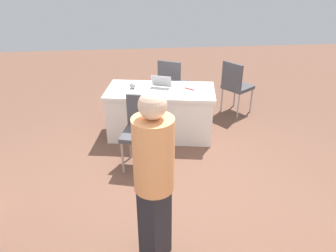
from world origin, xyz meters
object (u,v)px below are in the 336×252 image
Objects in this scene: chair_tucked_left at (236,84)px; laptop_silver at (160,88)px; chair_tucked_right at (172,82)px; yarn_ball at (133,86)px; table_foreground at (161,112)px; scissors_red at (189,89)px; person_attendee_browsing at (154,175)px; chair_back_row at (141,127)px.

laptop_silver is (1.41, 0.71, 0.25)m from chair_tucked_left.
chair_tucked_right reaches higher than yarn_ball.
table_foreground is at bearing -99.70° from chair_tucked_left.
table_foreground is 0.59m from scissors_red.
chair_tucked_right reaches higher than scissors_red.
chair_tucked_left is 0.99× the size of chair_tucked_right.
person_attendee_browsing is at bearing 105.17° from laptop_silver.
chair_tucked_left is (-1.40, -0.68, 0.17)m from table_foreground.
table_foreground is 1.83× the size of chair_tucked_left.
chair_back_row reaches higher than table_foreground.
chair_tucked_left is at bearing 10.51° from person_attendee_browsing.
table_foreground is 0.42m from laptop_silver.
chair_tucked_right is at bearing -107.01° from table_foreground.
scissors_red is (-0.46, 0.00, -0.04)m from laptop_silver.
chair_tucked_left is at bearing 15.78° from chair_tucked_right.
laptop_silver reaches higher than scissors_red.
scissors_red is (0.95, 0.71, 0.21)m from chair_tucked_left.
chair_tucked_left is 2.30m from chair_back_row.
chair_tucked_left is 1.21m from scissors_red.
laptop_silver is (0.29, 0.93, 0.24)m from chair_tucked_right.
yarn_ball is at bearing -11.22° from table_foreground.
chair_back_row reaches higher than scissors_red.
laptop_silver is (-0.32, -0.81, 0.24)m from chair_back_row.
yarn_ball is (1.82, 0.59, 0.25)m from chair_tucked_left.
chair_tucked_right is 5.39× the size of scissors_red.
laptop_silver is at bearing 67.82° from table_foreground.
scissors_red is at bearing -159.66° from laptop_silver.
person_attendee_browsing is at bearing -63.21° from chair_tucked_left.
chair_tucked_right is 1.85m from chair_back_row.
laptop_silver is at bearing -80.14° from chair_tucked_right.
person_attendee_browsing is at bearing 93.74° from yarn_ball.
person_attendee_browsing reaches higher than laptop_silver.
chair_tucked_right is at bearing -130.46° from yarn_ball.
chair_tucked_left is 0.99× the size of chair_back_row.
scissors_red is at bearing 22.23° from person_attendee_browsing.
scissors_red is at bearing 175.30° from table_foreground.
chair_back_row is at bearing -84.23° from chair_tucked_left.
chair_back_row is 10.55× the size of yarn_ball.
chair_back_row is at bearing 95.32° from yarn_ball.
chair_tucked_left reaches higher than scissors_red.
chair_back_row is 2.42× the size of laptop_silver.
chair_tucked_right is 2.43× the size of laptop_silver.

